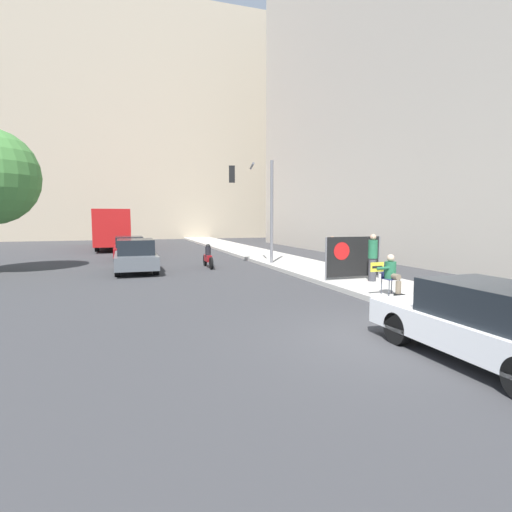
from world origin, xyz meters
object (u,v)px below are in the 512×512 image
seated_protester (391,273)px  parked_car_curbside (489,324)px  car_on_road_nearest (136,256)px  motorcycle_on_road (208,257)px  jogger_on_sidewalk (373,257)px  pedestrian_behind (332,256)px  protest_banner (353,257)px  car_on_road_midblock (129,248)px  city_bus_on_road (113,226)px  traffic_light_pole (256,195)px

seated_protester → parked_car_curbside: 5.28m
car_on_road_nearest → motorcycle_on_road: 3.57m
jogger_on_sidewalk → motorcycle_on_road: bearing=-68.2°
pedestrian_behind → car_on_road_nearest: bearing=96.2°
seated_protester → protest_banner: bearing=74.7°
parked_car_curbside → car_on_road_midblock: parked_car_curbside is taller
seated_protester → protest_banner: 3.22m
jogger_on_sidewalk → protest_banner: bearing=-68.3°
city_bus_on_road → car_on_road_nearest: bearing=-85.6°
seated_protester → city_bus_on_road: size_ratio=0.10×
seated_protester → car_on_road_nearest: (-7.14, 9.15, -0.08)m
parked_car_curbside → car_on_road_nearest: 15.11m
seated_protester → car_on_road_midblock: seated_protester is taller
pedestrian_behind → protest_banner: 0.91m
protest_banner → car_on_road_nearest: bearing=142.3°
jogger_on_sidewalk → protest_banner: jogger_on_sidewalk is taller
protest_banner → car_on_road_nearest: size_ratio=0.56×
city_bus_on_road → motorcycle_on_road: bearing=-73.3°
seated_protester → pedestrian_behind: bearing=83.3°
seated_protester → motorcycle_on_road: bearing=106.3°
protest_banner → motorcycle_on_road: protest_banner is taller
city_bus_on_road → protest_banner: bearing=-68.2°
traffic_light_pole → city_bus_on_road: size_ratio=0.44×
car_on_road_nearest → jogger_on_sidewalk: bearing=-39.1°
pedestrian_behind → protest_banner: bearing=-109.3°
protest_banner → parked_car_curbside: (-2.40, -8.12, -0.33)m
parked_car_curbside → protest_banner: bearing=73.5°
seated_protester → pedestrian_behind: 3.95m
jogger_on_sidewalk → motorcycle_on_road: 8.65m
car_on_road_midblock → parked_car_curbside: bearing=-74.6°
jogger_on_sidewalk → pedestrian_behind: 1.70m
pedestrian_behind → car_on_road_midblock: bearing=75.3°
city_bus_on_road → jogger_on_sidewalk: bearing=-67.8°
jogger_on_sidewalk → car_on_road_midblock: jogger_on_sidewalk is taller
seated_protester → pedestrian_behind: size_ratio=0.76×
jogger_on_sidewalk → traffic_light_pole: size_ratio=0.33×
motorcycle_on_road → car_on_road_nearest: bearing=-170.5°
seated_protester → car_on_road_midblock: size_ratio=0.29×
parked_car_curbside → traffic_light_pole: bearing=87.3°
car_on_road_midblock → traffic_light_pole: bearing=-42.0°
pedestrian_behind → city_bus_on_road: (-8.60, 21.79, 0.83)m
seated_protester → city_bus_on_road: (-8.42, 25.73, 0.98)m
pedestrian_behind → seated_protester: bearing=-141.0°
parked_car_curbside → jogger_on_sidewalk: bearing=69.2°
parked_car_curbside → pedestrian_behind: bearing=77.6°
parked_car_curbside → city_bus_on_road: 31.43m
city_bus_on_road → motorcycle_on_road: 16.75m
parked_car_curbside → car_on_road_nearest: (-5.37, 14.12, 0.05)m
parked_car_curbside → car_on_road_midblock: (-5.55, 20.18, -0.00)m
protest_banner → city_bus_on_road: 24.34m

